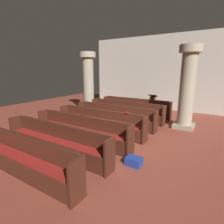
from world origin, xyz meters
The scene contains 14 objects.
ground_plane centered at (0.00, 0.00, 0.00)m, with size 19.20×19.20×0.00m, color brown.
back_wall centered at (0.00, 6.08, 2.25)m, with size 10.00×0.16×4.50m, color beige.
pew_row_0 centered at (-0.92, 3.67, 0.49)m, with size 3.86×0.46×0.90m.
pew_row_1 centered at (-0.92, 2.55, 0.49)m, with size 3.86×0.46×0.90m.
pew_row_2 centered at (-0.92, 1.43, 0.49)m, with size 3.86×0.47×0.90m.
pew_row_3 centered at (-0.92, 0.31, 0.49)m, with size 3.86×0.46×0.90m.
pew_row_4 centered at (-0.92, -0.80, 0.49)m, with size 3.86×0.46×0.90m.
pew_row_5 centered at (-0.92, -1.92, 0.49)m, with size 3.86×0.47×0.90m.
pew_row_6 centered at (-0.92, -3.04, 0.49)m, with size 3.86×0.46×0.90m.
pillar_aisle_side centered at (1.81, 2.74, 1.78)m, with size 0.89×0.89×3.42m.
pillar_far_side centered at (-3.60, 2.96, 1.78)m, with size 0.89×0.89×3.42m.
lectern centered at (-0.27, 4.63, 0.45)m, with size 0.48×0.45×1.08m.
hymn_book centered at (0.18, 0.51, 0.92)m, with size 0.17×0.19×0.03m, color maroon.
kneeler_box_blue centered at (1.30, -1.25, 0.11)m, with size 0.41×0.30×0.22m, color navy.
Camera 1 is at (3.06, -5.19, 2.46)m, focal length 28.66 mm.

